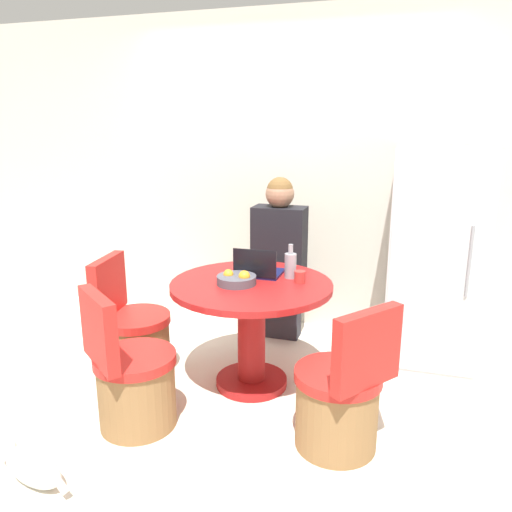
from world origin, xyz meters
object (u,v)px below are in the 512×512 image
chair_near_left_corner (133,383)px  laptop (259,270)px  chair_near_right_corner (340,402)px  chair_left_side (134,338)px  refrigerator (435,257)px  fruit_bowl (237,279)px  cat (31,466)px  dining_table (251,314)px  bottle (290,265)px  person_seated (280,253)px

chair_near_left_corner → laptop: size_ratio=2.88×
chair_near_right_corner → chair_near_left_corner: 1.17m
laptop → chair_left_side: bearing=18.2°
chair_near_right_corner → chair_left_side: size_ratio=1.00×
refrigerator → chair_left_side: bearing=-155.1°
fruit_bowl → cat: (-0.66, -1.17, -0.67)m
chair_left_side → cat: 1.14m
dining_table → laptop: size_ratio=3.58×
chair_near_left_corner → bottle: (0.72, 0.83, 0.54)m
person_seated → cat: 2.20m
fruit_bowl → cat: size_ratio=0.49×
laptop → bottle: 0.22m
dining_table → cat: size_ratio=2.05×
chair_near_right_corner → cat: size_ratio=1.65×
refrigerator → fruit_bowl: size_ratio=6.20×
refrigerator → cat: 2.85m
chair_near_right_corner → person_seated: person_seated is taller
refrigerator → fruit_bowl: 1.49m
refrigerator → chair_left_side: size_ratio=1.85×
cat → chair_near_left_corner: bearing=-97.9°
refrigerator → chair_near_right_corner: bearing=-110.2°
person_seated → bottle: bearing=110.9°
chair_near_right_corner → laptop: 1.05m
dining_table → bottle: bearing=39.1°
refrigerator → fruit_bowl: (-1.21, -0.86, -0.02)m
chair_near_left_corner → cat: size_ratio=1.65×
chair_near_right_corner → bottle: (-0.44, 0.67, 0.54)m
person_seated → laptop: bearing=90.2°
fruit_bowl → cat: bearing=-119.7°
chair_near_right_corner → cat: bearing=-25.5°
person_seated → fruit_bowl: bearing=84.7°
chair_near_left_corner → chair_left_side: bearing=-22.4°
laptop → cat: (-0.74, -1.39, -0.68)m
bottle → laptop: bearing=-176.1°
dining_table → person_seated: (-0.00, 0.74, 0.22)m
refrigerator → person_seated: 1.14m
fruit_bowl → bottle: (0.29, 0.23, 0.06)m
chair_near_right_corner → chair_near_left_corner: bearing=-45.3°
laptop → cat: bearing=61.8°
chair_near_right_corner → bottle: size_ratio=3.72×
refrigerator → chair_left_side: refrigerator is taller
bottle → chair_near_left_corner: bearing=-130.9°
chair_near_right_corner → cat: 1.59m
dining_table → laptop: bearing=90.4°
person_seated → fruit_bowl: (-0.07, -0.80, 0.03)m
person_seated → cat: bearing=69.4°
person_seated → fruit_bowl: person_seated is taller
chair_left_side → fruit_bowl: bearing=-93.9°
dining_table → chair_near_right_corner: size_ratio=1.24×
laptop → dining_table: bearing=90.4°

